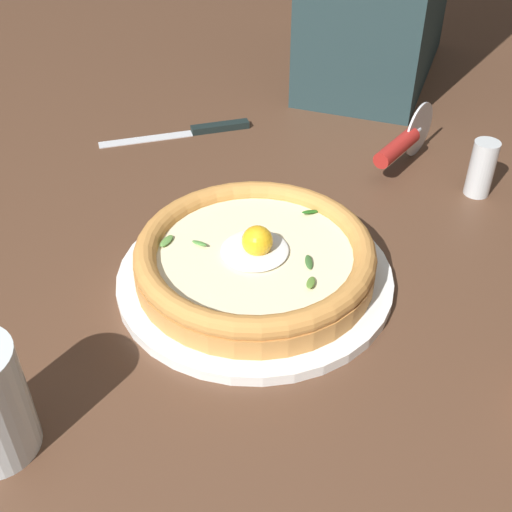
% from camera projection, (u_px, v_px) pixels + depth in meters
% --- Properties ---
extents(ground_plane, '(2.40, 2.40, 0.03)m').
position_uv_depth(ground_plane, '(274.00, 296.00, 0.70)').
color(ground_plane, brown).
rests_on(ground_plane, ground).
extents(pizza_plate, '(0.29, 0.29, 0.01)m').
position_uv_depth(pizza_plate, '(256.00, 275.00, 0.70)').
color(pizza_plate, white).
rests_on(pizza_plate, ground).
extents(pizza, '(0.25, 0.25, 0.06)m').
position_uv_depth(pizza, '(256.00, 255.00, 0.68)').
color(pizza, '#CB8A45').
rests_on(pizza, pizza_plate).
extents(pizza_cutter, '(0.14, 0.06, 0.08)m').
position_uv_depth(pizza_cutter, '(404.00, 142.00, 0.86)').
color(pizza_cutter, silver).
rests_on(pizza_cutter, ground).
extents(table_knife, '(0.14, 0.19, 0.01)m').
position_uv_depth(table_knife, '(198.00, 130.00, 0.96)').
color(table_knife, silver).
rests_on(table_knife, ground).
extents(pepper_shaker, '(0.03, 0.03, 0.07)m').
position_uv_depth(pepper_shaker, '(482.00, 168.00, 0.81)').
color(pepper_shaker, silver).
rests_on(pepper_shaker, ground).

